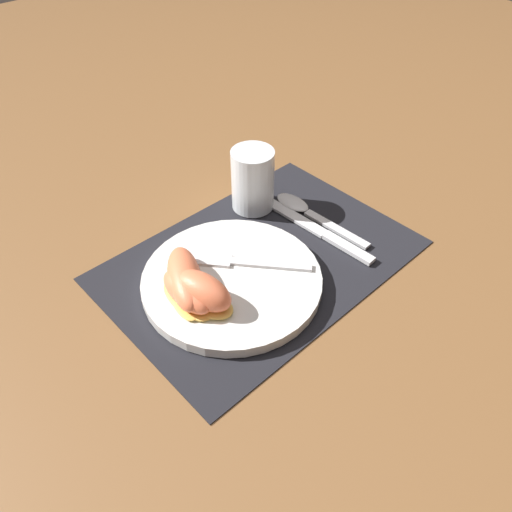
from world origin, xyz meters
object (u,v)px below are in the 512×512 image
(citrus_wedge_2, at_px, (202,292))
(citrus_wedge_0, at_px, (185,280))
(spoon, at_px, (304,209))
(juice_glass, at_px, (253,183))
(citrus_wedge_1, at_px, (187,293))
(knife, at_px, (317,230))
(plate, at_px, (232,280))
(fork, at_px, (236,261))

(citrus_wedge_2, bearing_deg, citrus_wedge_0, 91.42)
(spoon, bearing_deg, citrus_wedge_2, -167.81)
(juice_glass, xyz_separation_m, citrus_wedge_1, (-0.22, -0.11, -0.01))
(spoon, bearing_deg, citrus_wedge_0, -175.50)
(knife, distance_m, citrus_wedge_1, 0.25)
(knife, bearing_deg, juice_glass, 103.32)
(plate, distance_m, fork, 0.03)
(juice_glass, distance_m, citrus_wedge_0, 0.23)
(spoon, bearing_deg, juice_glass, 125.58)
(plate, bearing_deg, juice_glass, 38.06)
(juice_glass, xyz_separation_m, knife, (0.03, -0.12, -0.04))
(knife, height_order, spoon, spoon)
(fork, bearing_deg, knife, -7.46)
(plate, xyz_separation_m, spoon, (0.20, 0.05, -0.00))
(citrus_wedge_1, bearing_deg, plate, -4.14)
(citrus_wedge_0, bearing_deg, fork, -5.66)
(plate, height_order, citrus_wedge_0, citrus_wedge_0)
(spoon, bearing_deg, knife, -114.55)
(fork, xyz_separation_m, citrus_wedge_1, (-0.10, -0.01, 0.01))
(plate, bearing_deg, fork, 35.22)
(juice_glass, distance_m, fork, 0.16)
(citrus_wedge_0, bearing_deg, citrus_wedge_1, -122.06)
(citrus_wedge_2, bearing_deg, fork, 18.02)
(juice_glass, relative_size, citrus_wedge_0, 0.79)
(plate, height_order, spoon, plate)
(plate, relative_size, citrus_wedge_2, 2.49)
(spoon, distance_m, citrus_wedge_1, 0.28)
(citrus_wedge_1, bearing_deg, fork, 6.61)
(knife, distance_m, citrus_wedge_0, 0.24)
(plate, bearing_deg, knife, -1.15)
(citrus_wedge_1, height_order, citrus_wedge_2, citrus_wedge_2)
(citrus_wedge_0, height_order, citrus_wedge_1, citrus_wedge_0)
(juice_glass, relative_size, fork, 0.66)
(knife, bearing_deg, fork, 172.54)
(spoon, relative_size, fork, 1.20)
(knife, bearing_deg, citrus_wedge_2, -178.28)
(citrus_wedge_1, relative_size, citrus_wedge_2, 0.94)
(juice_glass, xyz_separation_m, citrus_wedge_2, (-0.21, -0.13, -0.01))
(citrus_wedge_1, bearing_deg, juice_glass, 26.58)
(plate, distance_m, citrus_wedge_1, 0.08)
(fork, bearing_deg, spoon, 9.32)
(spoon, height_order, fork, fork)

